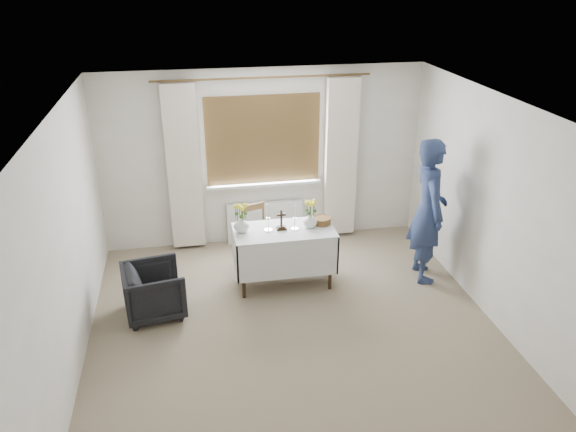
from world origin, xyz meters
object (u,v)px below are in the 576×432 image
(wooden_cross, at_px, (281,220))
(flower_vase_left, at_px, (241,224))
(wooden_chair, at_px, (258,234))
(armchair, at_px, (154,291))
(flower_vase_right, at_px, (310,220))
(altar_table, at_px, (284,257))
(person, at_px, (428,211))

(wooden_cross, distance_m, flower_vase_left, 0.49)
(wooden_chair, relative_size, armchair, 1.18)
(armchair, xyz_separation_m, wooden_cross, (1.56, 0.40, 0.59))
(flower_vase_right, bearing_deg, wooden_cross, -179.87)
(altar_table, bearing_deg, person, -4.48)
(flower_vase_left, bearing_deg, armchair, -158.32)
(altar_table, height_order, wooden_cross, wooden_cross)
(wooden_chair, bearing_deg, wooden_cross, -91.13)
(wooden_cross, bearing_deg, armchair, -167.40)
(armchair, relative_size, wooden_cross, 2.59)
(flower_vase_left, bearing_deg, wooden_chair, 65.52)
(wooden_cross, xyz_separation_m, flower_vase_left, (-0.49, 0.02, -0.03))
(armchair, bearing_deg, flower_vase_left, -77.63)
(armchair, bearing_deg, person, -95.12)
(wooden_chair, bearing_deg, armchair, -160.84)
(wooden_chair, distance_m, person, 2.25)
(person, xyz_separation_m, wooden_cross, (-1.83, 0.15, -0.04))
(flower_vase_left, bearing_deg, person, -4.40)
(wooden_cross, relative_size, flower_vase_right, 1.42)
(altar_table, height_order, flower_vase_left, flower_vase_left)
(wooden_chair, xyz_separation_m, flower_vase_left, (-0.28, -0.62, 0.47))
(armchair, bearing_deg, altar_table, -85.52)
(armchair, relative_size, person, 0.36)
(flower_vase_left, relative_size, flower_vase_right, 1.09)
(wooden_chair, relative_size, person, 0.42)
(wooden_chair, height_order, person, person)
(flower_vase_right, bearing_deg, person, -6.01)
(armchair, height_order, flower_vase_left, flower_vase_left)
(wooden_cross, bearing_deg, flower_vase_left, 175.28)
(altar_table, bearing_deg, wooden_chair, 109.41)
(altar_table, bearing_deg, wooden_cross, 156.43)
(person, bearing_deg, wooden_cross, 92.16)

